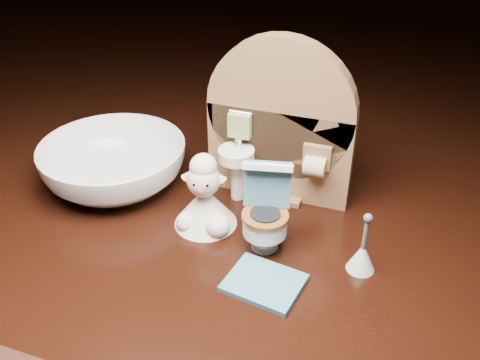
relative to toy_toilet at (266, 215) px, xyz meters
The scene contains 6 objects.
backdrop_panel 0.08m from the toy_toilet, 98.95° to the left, with size 0.13×0.05×0.15m.
toy_toilet is the anchor object (origin of this frame).
bath_mat 0.06m from the toy_toilet, 73.88° to the right, with size 0.05×0.04×0.00m, color teal.
toilet_brush 0.08m from the toy_toilet, ahead, with size 0.02×0.02×0.05m.
plush_lamb 0.06m from the toy_toilet, behind, with size 0.05×0.05×0.07m.
ceramic_bowl 0.16m from the toy_toilet, 167.72° to the left, with size 0.13×0.13×0.04m, color white.
Camera 1 is at (0.10, -0.34, 0.28)m, focal length 40.00 mm.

